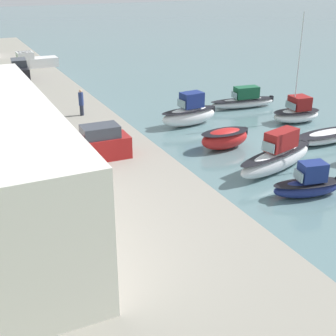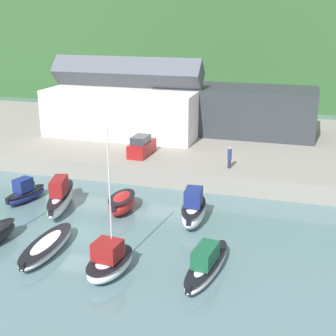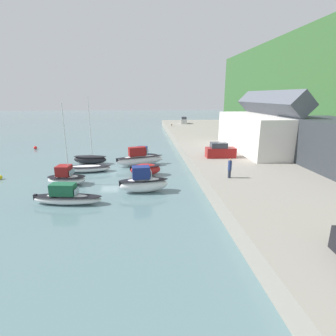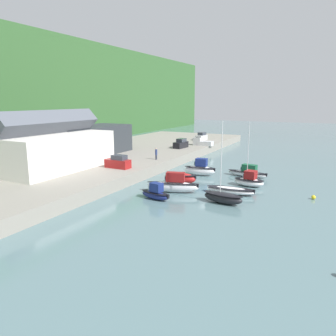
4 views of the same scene
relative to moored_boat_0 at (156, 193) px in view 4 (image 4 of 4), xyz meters
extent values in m
plane|color=slate|center=(7.32, -4.84, -0.78)|extent=(320.00, 320.00, 0.00)
cube|color=gray|center=(7.32, 21.02, 0.12)|extent=(120.05, 28.69, 1.80)
cube|color=silver|center=(2.03, 20.25, 3.83)|extent=(18.53, 10.82, 5.62)
cube|color=#515660|center=(2.03, 20.25, 8.54)|extent=(18.90, 3.80, 3.80)
cube|color=#2D3338|center=(15.20, 23.89, 3.88)|extent=(19.34, 8.05, 5.74)
cube|color=slate|center=(15.20, 19.92, 3.88)|extent=(18.38, 0.10, 3.44)
ellipsoid|color=navy|center=(0.01, 0.05, -0.26)|extent=(2.33, 4.64, 1.04)
ellipsoid|color=black|center=(0.01, 0.05, 0.10)|extent=(2.41, 4.73, 0.12)
cube|color=navy|center=(-0.03, -0.16, 0.84)|extent=(1.39, 1.74, 1.16)
cube|color=#8CA5B2|center=(0.15, 0.74, 0.67)|extent=(0.99, 0.30, 0.58)
cube|color=black|center=(-0.42, -2.01, -0.05)|extent=(0.41, 0.35, 0.56)
ellipsoid|color=silver|center=(3.92, -0.58, 0.01)|extent=(3.42, 7.43, 1.59)
ellipsoid|color=black|center=(3.92, -0.58, 0.56)|extent=(3.51, 7.59, 0.12)
cube|color=maroon|center=(4.02, -0.94, 1.45)|extent=(1.76, 2.76, 1.30)
cube|color=#8CA5B2|center=(3.63, 0.44, 1.26)|extent=(0.98, 0.37, 0.65)
cube|color=black|center=(4.88, -3.92, 0.33)|extent=(0.42, 0.37, 0.56)
ellipsoid|color=red|center=(9.26, 0.24, 0.02)|extent=(2.16, 4.19, 1.60)
ellipsoid|color=black|center=(9.26, 0.24, 0.58)|extent=(2.25, 4.28, 0.12)
cube|color=black|center=(9.38, -1.69, 0.34)|extent=(0.38, 0.30, 0.56)
ellipsoid|color=white|center=(15.59, 0.02, 0.04)|extent=(2.19, 5.51, 1.65)
ellipsoid|color=black|center=(15.59, 0.02, 0.62)|extent=(2.27, 5.63, 0.12)
cube|color=navy|center=(15.61, -0.25, 1.52)|extent=(1.45, 1.99, 1.31)
cube|color=#8CA5B2|center=(15.52, 0.84, 1.32)|extent=(1.17, 0.20, 0.66)
cube|color=black|center=(15.81, -2.53, 0.37)|extent=(0.38, 0.31, 0.56)
ellipsoid|color=black|center=(2.30, -8.38, -0.09)|extent=(2.50, 5.38, 1.40)
ellipsoid|color=black|center=(2.30, -8.38, 0.40)|extent=(2.59, 5.49, 0.12)
cylinder|color=silver|center=(2.36, -8.00, 5.07)|extent=(0.10, 0.10, 8.91)
ellipsoid|color=white|center=(6.87, -8.03, -0.31)|extent=(2.20, 6.75, 0.96)
ellipsoid|color=black|center=(6.87, -8.03, 0.03)|extent=(2.28, 6.89, 0.12)
cube|color=black|center=(7.01, -11.20, -0.12)|extent=(0.37, 0.29, 0.56)
ellipsoid|color=white|center=(12.26, -9.25, -0.19)|extent=(2.65, 4.68, 1.18)
ellipsoid|color=black|center=(12.26, -9.25, 0.22)|extent=(2.75, 4.78, 0.12)
cube|color=maroon|center=(12.24, -9.48, 1.00)|extent=(1.81, 1.73, 1.20)
cube|color=#8CA5B2|center=(12.33, -8.55, 0.82)|extent=(1.49, 0.25, 0.60)
cylinder|color=silver|center=(12.29, -8.92, 4.61)|extent=(0.10, 0.10, 8.43)
ellipsoid|color=silver|center=(18.31, -7.53, -0.30)|extent=(2.42, 6.96, 0.97)
ellipsoid|color=black|center=(18.31, -7.53, 0.04)|extent=(2.50, 7.10, 0.12)
cube|color=#195638|center=(18.26, -7.87, 0.76)|extent=(1.48, 2.51, 1.14)
cube|color=#8CA5B2|center=(18.43, -6.54, 0.59)|extent=(1.07, 0.23, 0.57)
cube|color=black|center=(17.90, -10.74, -0.10)|extent=(0.39, 0.32, 0.56)
cube|color=maroon|center=(7.19, 11.11, 1.71)|extent=(1.91, 4.25, 1.40)
cube|color=#333842|center=(7.18, 10.80, 2.79)|extent=(1.59, 2.35, 0.76)
cube|color=black|center=(32.69, 11.61, 1.71)|extent=(4.35, 2.18, 1.40)
cube|color=#333842|center=(33.01, 11.58, 2.79)|extent=(2.44, 1.73, 0.76)
cube|color=#B7B7BC|center=(49.07, 12.90, 1.71)|extent=(4.38, 2.27, 1.40)
cube|color=#333842|center=(49.38, 12.86, 2.79)|extent=(2.47, 1.78, 0.76)
cube|color=silver|center=(39.05, 7.89, 1.56)|extent=(2.02, 3.52, 1.10)
cube|color=silver|center=(39.04, 9.92, 1.96)|extent=(1.91, 1.90, 1.90)
cube|color=#2D333D|center=(39.04, 9.92, 2.66)|extent=(1.81, 1.63, 0.50)
cylinder|color=#232838|center=(16.87, 9.31, 1.44)|extent=(0.32, 0.32, 0.85)
cylinder|color=navy|center=(16.87, 9.31, 2.39)|extent=(0.40, 0.40, 1.05)
sphere|color=tan|center=(16.87, 9.31, 3.03)|extent=(0.24, 0.24, 0.24)
sphere|color=yellow|center=(9.35, -18.43, -0.51)|extent=(0.55, 0.55, 0.55)
camera|label=1|loc=(-19.63, 18.91, 12.19)|focal=50.00mm
camera|label=2|loc=(23.57, -33.88, 15.32)|focal=50.00mm
camera|label=3|loc=(43.31, 0.24, 9.66)|focal=28.00mm
camera|label=4|loc=(-35.88, -20.24, 11.94)|focal=35.00mm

